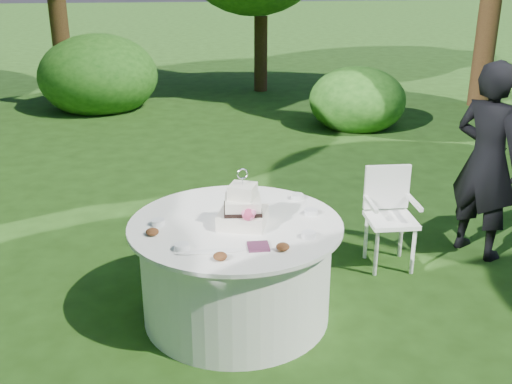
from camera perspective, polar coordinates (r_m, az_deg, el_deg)
ground at (r=4.70m, az=-1.85°, el=-11.54°), size 80.00×80.00×0.00m
napkins at (r=3.96m, az=0.23°, el=-5.21°), size 0.14×0.14×0.02m
feather_plume at (r=3.91m, az=-4.32°, el=-5.67°), size 0.48×0.07×0.01m
guest at (r=5.68m, az=21.12°, el=2.76°), size 0.69×0.77×1.78m
table at (r=4.51m, az=-1.91°, el=-7.37°), size 1.56×1.56×0.77m
cake at (r=4.26m, az=-1.25°, el=-1.72°), size 0.41×0.41×0.43m
chair at (r=5.37m, az=12.56°, el=-1.57°), size 0.43×0.41×0.88m
votives at (r=4.31m, az=-0.24°, el=-2.80°), size 1.23×0.89×0.04m
petal_cups at (r=3.96m, az=-3.72°, el=-5.02°), size 0.94×0.52×0.05m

